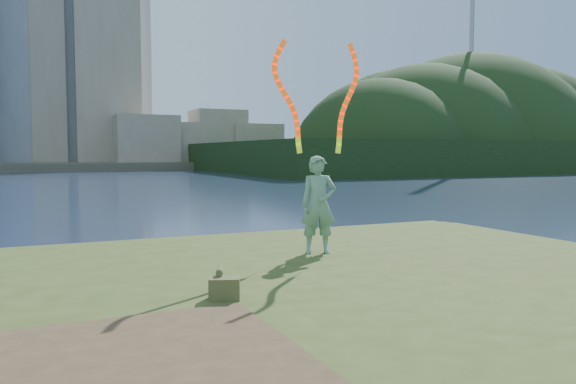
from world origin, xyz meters
name	(u,v)px	position (x,y,z in m)	size (l,w,h in m)	color
ground	(238,324)	(0.00, 0.00, 0.00)	(320.00, 320.00, 0.00)	#1A2741
grassy_knoll	(305,350)	(0.00, -2.30, 0.34)	(20.00, 18.00, 0.80)	#384819
dirt_patch	(119,368)	(-2.20, -3.20, 0.81)	(3.20, 3.00, 0.02)	#47331E
far_shore	(47,165)	(0.00, 95.00, 0.60)	(320.00, 40.00, 1.20)	#4C4738
wooded_hill	(467,169)	(59.57, 59.96, 0.16)	(78.00, 50.00, 63.00)	black
woman_with_ribbons	(319,176)	(1.91, 0.98, 2.19)	(2.00, 0.75, 4.13)	#1E6940
canvas_bag	(224,287)	(-0.67, -1.39, 0.95)	(0.45, 0.50, 0.36)	#51552A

